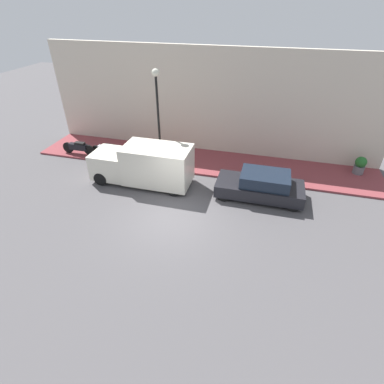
{
  "coord_description": "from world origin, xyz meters",
  "views": [
    {
      "loc": [
        -9.75,
        -3.54,
        8.2
      ],
      "look_at": [
        1.39,
        -0.55,
        0.6
      ],
      "focal_mm": 28.0,
      "sensor_mm": 36.0,
      "label": 1
    }
  ],
  "objects": [
    {
      "name": "sidewalk",
      "position": [
        5.51,
        0.0,
        0.05
      ],
      "size": [
        3.09,
        19.67,
        0.11
      ],
      "color": "brown",
      "rests_on": "ground_plane"
    },
    {
      "name": "parked_car",
      "position": [
        2.72,
        -3.59,
        0.63
      ],
      "size": [
        1.77,
        4.09,
        1.32
      ],
      "color": "black",
      "rests_on": "ground_plane"
    },
    {
      "name": "motorcycle_black",
      "position": [
        4.43,
        7.35,
        0.54
      ],
      "size": [
        0.3,
        2.11,
        0.77
      ],
      "color": "black",
      "rests_on": "sidewalk"
    },
    {
      "name": "scooter_silver",
      "position": [
        4.7,
        5.57,
        0.51
      ],
      "size": [
        0.3,
        2.06,
        0.73
      ],
      "color": "#B7B7BF",
      "rests_on": "sidewalk"
    },
    {
      "name": "ground_plane",
      "position": [
        0.0,
        0.0,
        0.0
      ],
      "size": [
        60.0,
        60.0,
        0.0
      ],
      "primitive_type": "plane",
      "color": "#514F51"
    },
    {
      "name": "streetlamp",
      "position": [
        4.39,
        2.07,
        3.65
      ],
      "size": [
        0.38,
        0.38,
        5.18
      ],
      "color": "black",
      "rests_on": "sidewalk"
    },
    {
      "name": "building_facade",
      "position": [
        7.2,
        0.0,
        3.02
      ],
      "size": [
        0.3,
        19.67,
        6.03
      ],
      "color": "beige",
      "rests_on": "ground_plane"
    },
    {
      "name": "delivery_van",
      "position": [
        2.54,
        2.31,
        1.05
      ],
      "size": [
        1.86,
        5.11,
        2.08
      ],
      "color": "silver",
      "rests_on": "ground_plane"
    },
    {
      "name": "potted_plant",
      "position": [
        6.26,
        -8.57,
        0.59
      ],
      "size": [
        0.58,
        0.58,
        0.96
      ],
      "color": "slate",
      "rests_on": "sidewalk"
    }
  ]
}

